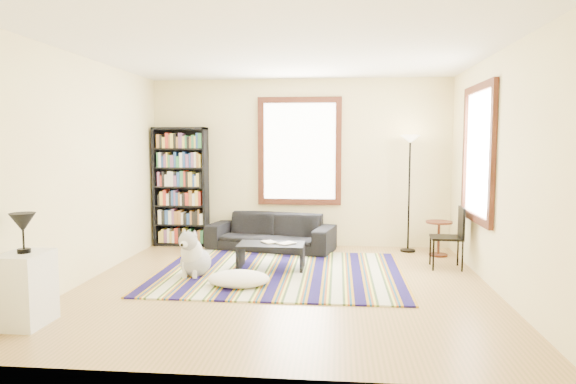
# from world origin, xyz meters

# --- Properties ---
(floor) EXTENTS (5.00, 5.00, 0.10)m
(floor) POSITION_xyz_m (0.00, 0.00, -0.05)
(floor) COLOR tan
(floor) RESTS_ON ground
(ceiling) EXTENTS (5.00, 5.00, 0.10)m
(ceiling) POSITION_xyz_m (0.00, 0.00, 2.85)
(ceiling) COLOR white
(ceiling) RESTS_ON floor
(wall_back) EXTENTS (5.00, 0.10, 2.80)m
(wall_back) POSITION_xyz_m (0.00, 2.55, 1.40)
(wall_back) COLOR #F7F0A6
(wall_back) RESTS_ON floor
(wall_front) EXTENTS (5.00, 0.10, 2.80)m
(wall_front) POSITION_xyz_m (0.00, -2.55, 1.40)
(wall_front) COLOR #F7F0A6
(wall_front) RESTS_ON floor
(wall_left) EXTENTS (0.10, 5.00, 2.80)m
(wall_left) POSITION_xyz_m (-2.55, 0.00, 1.40)
(wall_left) COLOR #F7F0A6
(wall_left) RESTS_ON floor
(wall_right) EXTENTS (0.10, 5.00, 2.80)m
(wall_right) POSITION_xyz_m (2.55, 0.00, 1.40)
(wall_right) COLOR #F7F0A6
(wall_right) RESTS_ON floor
(window_back) EXTENTS (1.20, 0.06, 1.60)m
(window_back) POSITION_xyz_m (0.00, 2.47, 1.60)
(window_back) COLOR white
(window_back) RESTS_ON wall_back
(window_right) EXTENTS (0.06, 1.20, 1.60)m
(window_right) POSITION_xyz_m (2.47, 0.80, 1.60)
(window_right) COLOR white
(window_right) RESTS_ON wall_right
(rug) EXTENTS (3.26, 2.61, 0.02)m
(rug) POSITION_xyz_m (-0.12, 0.56, 0.01)
(rug) COLOR #130D42
(rug) RESTS_ON floor
(sofa) EXTENTS (2.14, 1.19, 0.59)m
(sofa) POSITION_xyz_m (-0.43, 2.05, 0.29)
(sofa) COLOR black
(sofa) RESTS_ON floor
(bookshelf) EXTENTS (0.90, 0.30, 2.00)m
(bookshelf) POSITION_xyz_m (-2.00, 2.32, 1.00)
(bookshelf) COLOR black
(bookshelf) RESTS_ON floor
(coffee_table) EXTENTS (1.01, 0.74, 0.36)m
(coffee_table) POSITION_xyz_m (-0.26, 0.77, 0.18)
(coffee_table) COLOR black
(coffee_table) RESTS_ON floor
(book_a) EXTENTS (0.26, 0.25, 0.02)m
(book_a) POSITION_xyz_m (-0.36, 0.77, 0.37)
(book_a) COLOR beige
(book_a) RESTS_ON coffee_table
(book_b) EXTENTS (0.29, 0.29, 0.02)m
(book_b) POSITION_xyz_m (-0.11, 0.82, 0.37)
(book_b) COLOR beige
(book_b) RESTS_ON coffee_table
(floor_cushion) EXTENTS (0.83, 0.67, 0.19)m
(floor_cushion) POSITION_xyz_m (-0.54, -0.11, 0.09)
(floor_cushion) COLOR white
(floor_cushion) RESTS_ON floor
(floor_lamp) EXTENTS (0.36, 0.36, 1.86)m
(floor_lamp) POSITION_xyz_m (1.78, 2.15, 0.93)
(floor_lamp) COLOR black
(floor_lamp) RESTS_ON floor
(side_table) EXTENTS (0.48, 0.48, 0.54)m
(side_table) POSITION_xyz_m (2.20, 1.87, 0.27)
(side_table) COLOR #451811
(side_table) RESTS_ON floor
(folding_chair) EXTENTS (0.44, 0.42, 0.86)m
(folding_chair) POSITION_xyz_m (2.15, 1.07, 0.43)
(folding_chair) COLOR black
(folding_chair) RESTS_ON floor
(white_cabinet) EXTENTS (0.38, 0.50, 0.70)m
(white_cabinet) POSITION_xyz_m (-2.30, -1.62, 0.35)
(white_cabinet) COLOR white
(white_cabinet) RESTS_ON floor
(table_lamp) EXTENTS (0.31, 0.31, 0.38)m
(table_lamp) POSITION_xyz_m (-2.30, -1.62, 0.89)
(table_lamp) COLOR black
(table_lamp) RESTS_ON white_cabinet
(dog) EXTENTS (0.54, 0.69, 0.62)m
(dog) POSITION_xyz_m (-1.19, 0.32, 0.31)
(dog) COLOR #BDBDBD
(dog) RESTS_ON floor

